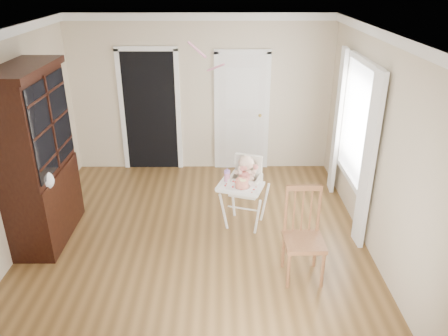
{
  "coord_description": "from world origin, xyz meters",
  "views": [
    {
      "loc": [
        0.34,
        -4.88,
        3.32
      ],
      "look_at": [
        0.38,
        0.38,
        0.93
      ],
      "focal_mm": 35.0,
      "sensor_mm": 36.0,
      "label": 1
    }
  ],
  "objects_px": {
    "cake": "(242,183)",
    "china_cabinet": "(37,158)",
    "sippy_cup": "(227,175)",
    "dining_chair": "(303,238)",
    "high_chair": "(245,184)"
  },
  "relations": [
    {
      "from": "sippy_cup",
      "to": "china_cabinet",
      "type": "xyz_separation_m",
      "value": [
        -2.4,
        -0.21,
        0.36
      ]
    },
    {
      "from": "dining_chair",
      "to": "high_chair",
      "type": "bearing_deg",
      "value": 117.53
    },
    {
      "from": "high_chair",
      "to": "sippy_cup",
      "type": "bearing_deg",
      "value": -149.23
    },
    {
      "from": "high_chair",
      "to": "cake",
      "type": "bearing_deg",
      "value": -85.33
    },
    {
      "from": "sippy_cup",
      "to": "dining_chair",
      "type": "height_order",
      "value": "dining_chair"
    },
    {
      "from": "high_chair",
      "to": "sippy_cup",
      "type": "relative_size",
      "value": 5.17
    },
    {
      "from": "china_cabinet",
      "to": "dining_chair",
      "type": "xyz_separation_m",
      "value": [
        3.27,
        -0.86,
        -0.64
      ]
    },
    {
      "from": "sippy_cup",
      "to": "high_chair",
      "type": "bearing_deg",
      "value": 12.51
    },
    {
      "from": "high_chair",
      "to": "cake",
      "type": "relative_size",
      "value": 4.6
    },
    {
      "from": "sippy_cup",
      "to": "china_cabinet",
      "type": "distance_m",
      "value": 2.44
    },
    {
      "from": "china_cabinet",
      "to": "sippy_cup",
      "type": "bearing_deg",
      "value": 5.05
    },
    {
      "from": "cake",
      "to": "sippy_cup",
      "type": "xyz_separation_m",
      "value": [
        -0.19,
        0.17,
        0.03
      ]
    },
    {
      "from": "china_cabinet",
      "to": "dining_chair",
      "type": "relative_size",
      "value": 2.09
    },
    {
      "from": "cake",
      "to": "china_cabinet",
      "type": "distance_m",
      "value": 2.63
    },
    {
      "from": "sippy_cup",
      "to": "dining_chair",
      "type": "relative_size",
      "value": 0.18
    }
  ]
}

